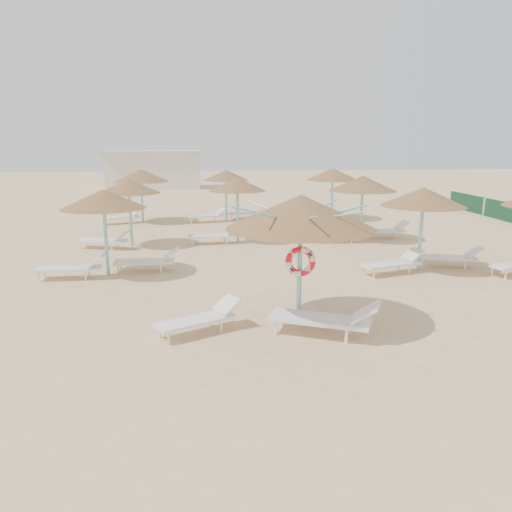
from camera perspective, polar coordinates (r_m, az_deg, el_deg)
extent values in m
plane|color=#E0BC89|center=(11.33, 2.83, -8.31)|extent=(120.00, 120.00, 0.00)
cylinder|color=#79D2CA|center=(11.26, 4.99, -1.79)|extent=(0.11, 0.11, 2.49)
cone|color=olive|center=(11.00, 5.13, 5.07)|extent=(3.33, 3.33, 0.75)
cylinder|color=#79D2CA|center=(11.03, 5.10, 3.72)|extent=(0.20, 0.20, 0.12)
cylinder|color=#79D2CA|center=(11.17, 8.99, 4.86)|extent=(1.50, 0.04, 0.38)
cylinder|color=#79D2CA|center=(11.64, 7.24, 5.24)|extent=(1.09, 1.09, 0.38)
cylinder|color=#79D2CA|center=(11.75, 4.42, 5.38)|extent=(0.04, 1.50, 0.38)
cylinder|color=#79D2CA|center=(11.44, 1.94, 5.21)|extent=(1.09, 1.09, 0.38)
cylinder|color=#79D2CA|center=(10.88, 1.15, 4.80)|extent=(1.50, 0.04, 0.38)
cylinder|color=#79D2CA|center=(10.38, 2.75, 4.39)|extent=(1.09, 1.09, 0.38)
cylinder|color=#79D2CA|center=(10.26, 5.93, 4.23)|extent=(0.04, 1.50, 0.38)
cylinder|color=#79D2CA|center=(10.60, 8.56, 4.44)|extent=(1.09, 1.09, 0.38)
torus|color=red|center=(11.11, 5.11, -0.63)|extent=(0.69, 0.15, 0.69)
cylinder|color=white|center=(10.59, -9.94, -9.30)|extent=(0.06, 0.06, 0.26)
cylinder|color=white|center=(10.99, -10.94, -8.50)|extent=(0.06, 0.06, 0.26)
cylinder|color=white|center=(11.11, -3.97, -8.04)|extent=(0.06, 0.06, 0.26)
cylinder|color=white|center=(11.49, -5.13, -7.34)|extent=(0.06, 0.06, 0.26)
cube|color=white|center=(11.02, -6.92, -7.36)|extent=(1.83, 1.33, 0.07)
cube|color=white|center=(11.30, -3.36, -5.56)|extent=(0.66, 0.70, 0.34)
cylinder|color=white|center=(10.94, 2.25, -8.22)|extent=(0.07, 0.07, 0.32)
cylinder|color=white|center=(11.45, 3.04, -7.23)|extent=(0.07, 0.07, 0.32)
cylinder|color=white|center=(10.65, 10.29, -9.03)|extent=(0.07, 0.07, 0.32)
cylinder|color=white|center=(11.17, 10.72, -7.97)|extent=(0.07, 0.07, 0.32)
cube|color=white|center=(10.93, 7.29, -7.19)|extent=(2.26, 1.52, 0.09)
cube|color=white|center=(10.71, 12.43, -6.27)|extent=(0.78, 0.85, 0.41)
cylinder|color=#79D2CA|center=(16.17, -16.78, 1.90)|extent=(0.11, 0.11, 2.30)
cone|color=olive|center=(15.99, -17.07, 6.26)|extent=(2.58, 2.58, 0.58)
cylinder|color=#79D2CA|center=(16.02, -17.01, 5.41)|extent=(0.20, 0.20, 0.12)
cylinder|color=white|center=(16.25, -23.56, -2.25)|extent=(0.06, 0.06, 0.28)
cylinder|color=white|center=(16.71, -23.06, -1.80)|extent=(0.06, 0.06, 0.28)
cylinder|color=white|center=(15.89, -18.91, -2.18)|extent=(0.06, 0.06, 0.28)
cylinder|color=white|center=(16.36, -18.54, -1.72)|extent=(0.06, 0.06, 0.28)
cube|color=white|center=(16.21, -20.66, -1.37)|extent=(1.90, 0.63, 0.08)
cube|color=white|center=(15.97, -17.78, -0.47)|extent=(0.49, 0.60, 0.36)
cylinder|color=white|center=(16.39, -15.49, -1.49)|extent=(0.06, 0.06, 0.28)
cylinder|color=white|center=(16.87, -15.21, -1.07)|extent=(0.06, 0.06, 0.28)
cylinder|color=white|center=(16.20, -10.78, -1.41)|extent=(0.06, 0.06, 0.28)
cylinder|color=white|center=(16.69, -10.63, -0.98)|extent=(0.06, 0.06, 0.28)
cube|color=white|center=(16.46, -12.64, -0.62)|extent=(1.90, 0.63, 0.08)
cube|color=white|center=(16.32, -9.72, 0.26)|extent=(0.49, 0.60, 0.36)
cylinder|color=#79D2CA|center=(20.43, -14.14, 4.30)|extent=(0.11, 0.11, 2.30)
cone|color=olive|center=(20.29, -14.34, 7.74)|extent=(2.45, 2.45, 0.55)
cylinder|color=#79D2CA|center=(20.31, -14.30, 7.09)|extent=(0.20, 0.20, 0.12)
cylinder|color=white|center=(20.58, -19.49, 1.15)|extent=(0.06, 0.06, 0.28)
cylinder|color=white|center=(21.01, -18.80, 1.43)|extent=(0.06, 0.06, 0.28)
cylinder|color=white|center=(19.93, -16.15, 1.01)|extent=(0.06, 0.06, 0.28)
cylinder|color=white|center=(20.37, -15.51, 1.30)|extent=(0.06, 0.06, 0.28)
cube|color=white|center=(20.37, -17.23, 1.71)|extent=(2.00, 1.15, 0.08)
cube|color=white|center=(19.93, -15.13, 2.31)|extent=(0.64, 0.72, 0.36)
cylinder|color=#79D2CA|center=(26.38, -12.89, 6.27)|extent=(0.11, 0.11, 2.30)
cone|color=olive|center=(26.27, -13.03, 8.97)|extent=(2.83, 2.83, 0.64)
cylinder|color=#79D2CA|center=(26.29, -13.01, 8.43)|extent=(0.20, 0.20, 0.12)
cylinder|color=white|center=(25.92, -16.92, 3.66)|extent=(0.06, 0.06, 0.28)
cylinder|color=white|center=(26.41, -17.07, 3.82)|extent=(0.06, 0.06, 0.28)
cylinder|color=white|center=(26.13, -13.99, 3.91)|extent=(0.06, 0.06, 0.28)
cylinder|color=white|center=(26.62, -14.19, 4.06)|extent=(0.06, 0.06, 0.28)
cube|color=white|center=(26.25, -15.29, 4.27)|extent=(2.00, 1.20, 0.08)
cube|color=white|center=(26.37, -13.50, 4.94)|extent=(0.65, 0.72, 0.36)
cylinder|color=#79D2CA|center=(20.75, -2.13, 4.82)|extent=(0.11, 0.11, 2.30)
cone|color=olive|center=(20.61, -2.16, 8.20)|extent=(2.37, 2.37, 0.53)
cylinder|color=#79D2CA|center=(20.63, -2.15, 7.57)|extent=(0.20, 0.20, 0.12)
cylinder|color=white|center=(20.18, -7.29, 1.57)|extent=(0.06, 0.06, 0.28)
cylinder|color=white|center=(20.67, -7.38, 1.84)|extent=(0.06, 0.06, 0.28)
cylinder|color=white|center=(20.30, -3.48, 1.72)|extent=(0.06, 0.06, 0.28)
cylinder|color=white|center=(20.79, -3.66, 1.99)|extent=(0.06, 0.06, 0.28)
cube|color=white|center=(20.45, -5.11, 2.29)|extent=(1.95, 0.78, 0.08)
cube|color=white|center=(20.50, -2.76, 3.04)|extent=(0.53, 0.64, 0.36)
cylinder|color=#79D2CA|center=(26.23, -3.42, 6.53)|extent=(0.11, 0.11, 2.30)
cone|color=olive|center=(26.12, -3.45, 9.22)|extent=(2.39, 2.39, 0.54)
cylinder|color=#79D2CA|center=(26.13, -3.45, 8.71)|extent=(0.20, 0.20, 0.12)
cylinder|color=white|center=(25.53, -7.40, 3.98)|extent=(0.06, 0.06, 0.28)
cylinder|color=white|center=(26.02, -7.63, 4.14)|extent=(0.06, 0.06, 0.28)
cylinder|color=white|center=(25.83, -4.46, 4.16)|extent=(0.06, 0.06, 0.28)
cylinder|color=white|center=(26.31, -4.74, 4.31)|extent=(0.06, 0.06, 0.28)
cube|color=white|center=(25.91, -5.79, 4.56)|extent=(1.99, 1.03, 0.08)
cube|color=white|center=(26.08, -3.98, 5.18)|extent=(0.61, 0.69, 0.36)
cylinder|color=white|center=(26.61, -2.84, 4.44)|extent=(0.06, 0.06, 0.28)
cylinder|color=white|center=(27.09, -2.66, 4.60)|extent=(0.06, 0.06, 0.28)
cylinder|color=white|center=(26.41, 0.06, 4.39)|extent=(0.06, 0.06, 0.28)
cylinder|color=white|center=(26.90, 0.19, 4.55)|extent=(0.06, 0.06, 0.28)
cube|color=white|center=(26.70, -1.05, 4.88)|extent=(1.99, 1.03, 0.08)
cube|color=white|center=(26.56, 0.77, 5.36)|extent=(0.61, 0.69, 0.36)
cylinder|color=#79D2CA|center=(16.89, 18.29, 2.26)|extent=(0.11, 0.11, 2.30)
cone|color=olive|center=(16.72, 18.59, 6.43)|extent=(2.66, 2.66, 0.60)
cylinder|color=#79D2CA|center=(16.75, 18.54, 5.62)|extent=(0.20, 0.20, 0.12)
cylinder|color=white|center=(15.66, 13.32, -2.04)|extent=(0.06, 0.06, 0.28)
cylinder|color=white|center=(16.05, 12.27, -1.61)|extent=(0.06, 0.06, 0.28)
cylinder|color=white|center=(16.48, 17.12, -1.52)|extent=(0.06, 0.06, 0.28)
cylinder|color=white|center=(16.85, 16.03, -1.13)|extent=(0.06, 0.06, 0.28)
cube|color=white|center=(16.28, 15.11, -0.91)|extent=(2.00, 1.15, 0.08)
cube|color=white|center=(16.76, 17.45, 0.17)|extent=(0.64, 0.72, 0.36)
cylinder|color=white|center=(17.47, 18.45, -0.80)|extent=(0.06, 0.06, 0.28)
cylinder|color=white|center=(17.95, 18.26, -0.43)|extent=(0.06, 0.06, 0.28)
cylinder|color=white|center=(17.70, 22.78, -0.99)|extent=(0.06, 0.06, 0.28)
cylinder|color=white|center=(18.17, 22.48, -0.61)|extent=(0.06, 0.06, 0.28)
cube|color=white|center=(17.79, 20.95, -0.16)|extent=(2.00, 1.15, 0.08)
cube|color=white|center=(17.91, 23.69, 0.47)|extent=(0.64, 0.72, 0.36)
cylinder|color=#79D2CA|center=(21.45, 11.94, 4.82)|extent=(0.11, 0.11, 2.30)
cone|color=olive|center=(21.32, 12.10, 8.13)|extent=(2.81, 2.81, 0.63)
cylinder|color=#79D2CA|center=(21.34, 12.07, 7.47)|extent=(0.20, 0.20, 0.12)
cylinder|color=white|center=(20.54, 7.22, 1.78)|extent=(0.06, 0.06, 0.28)
cylinder|color=white|center=(21.03, 7.00, 2.05)|extent=(0.06, 0.06, 0.28)
cylinder|color=white|center=(20.81, 10.89, 1.79)|extent=(0.06, 0.06, 0.28)
cylinder|color=white|center=(21.29, 10.59, 2.06)|extent=(0.06, 0.06, 0.28)
cube|color=white|center=(20.90, 9.29, 2.41)|extent=(1.93, 0.73, 0.08)
cube|color=white|center=(21.04, 11.58, 3.05)|extent=(0.52, 0.63, 0.36)
cylinder|color=white|center=(21.72, 12.61, 2.18)|extent=(0.06, 0.06, 0.28)
cylinder|color=white|center=(22.17, 12.13, 2.42)|extent=(0.06, 0.06, 0.28)
cylinder|color=white|center=(22.25, 15.84, 2.25)|extent=(0.06, 0.06, 0.28)
cylinder|color=white|center=(22.70, 15.31, 2.49)|extent=(0.06, 0.06, 0.28)
cube|color=white|center=(22.22, 14.31, 2.80)|extent=(1.93, 0.73, 0.08)
cube|color=white|center=(22.53, 16.33, 3.44)|extent=(0.52, 0.63, 0.36)
cylinder|color=#79D2CA|center=(26.97, 8.66, 6.59)|extent=(0.11, 0.11, 2.30)
cone|color=olive|center=(26.87, 8.75, 9.23)|extent=(2.76, 2.76, 0.62)
cylinder|color=#79D2CA|center=(26.88, 8.74, 8.71)|extent=(0.20, 0.20, 0.12)
cylinder|color=white|center=(26.04, 4.91, 4.22)|extent=(0.06, 0.06, 0.28)
cylinder|color=white|center=(26.52, 4.68, 4.39)|extent=(0.06, 0.06, 0.28)
cylinder|color=white|center=(26.37, 7.78, 4.26)|extent=(0.06, 0.06, 0.28)
cylinder|color=white|center=(26.84, 7.50, 4.42)|extent=(0.06, 0.06, 0.28)
cube|color=white|center=(26.44, 6.50, 4.71)|extent=(1.92, 0.68, 0.08)
cube|color=white|center=(26.63, 8.30, 5.24)|extent=(0.50, 0.61, 0.36)
cylinder|color=white|center=(16.95, 26.64, -1.95)|extent=(0.06, 0.06, 0.28)
cylinder|color=white|center=(17.26, 25.38, -1.57)|extent=(0.06, 0.06, 0.28)
cube|color=silver|center=(45.71, -11.52, 9.52)|extent=(8.00, 4.00, 3.00)
cube|color=beige|center=(45.64, -11.61, 11.56)|extent=(8.40, 4.40, 0.25)
cube|color=#18482D|center=(29.22, 26.61, 4.56)|extent=(0.08, 3.80, 1.00)
cube|color=#18482D|center=(32.64, 22.90, 5.67)|extent=(0.08, 3.80, 1.00)
cylinder|color=#79D2CA|center=(30.99, 24.57, 5.27)|extent=(0.08, 0.08, 1.10)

